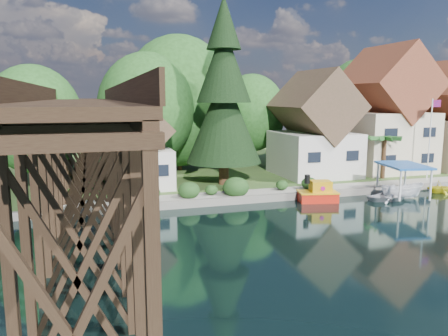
% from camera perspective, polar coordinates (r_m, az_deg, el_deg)
% --- Properties ---
extents(ground, '(140.00, 140.00, 0.00)m').
position_cam_1_polar(ground, '(30.66, 14.20, -7.49)').
color(ground, black).
rests_on(ground, ground).
extents(bank, '(140.00, 52.00, 0.50)m').
position_cam_1_polar(bank, '(61.59, -2.30, 1.39)').
color(bank, '#2D4D1F').
rests_on(bank, ground).
extents(seawall, '(60.00, 0.40, 0.62)m').
position_cam_1_polar(seawall, '(39.23, 13.21, -3.31)').
color(seawall, slate).
rests_on(seawall, ground).
extents(promenade, '(50.00, 2.60, 0.06)m').
position_cam_1_polar(promenade, '(41.28, 14.72, -2.43)').
color(promenade, gray).
rests_on(promenade, bank).
extents(trestle_bridge, '(4.12, 44.18, 9.30)m').
position_cam_1_polar(trestle_bridge, '(30.38, -17.95, 2.51)').
color(trestle_bridge, black).
rests_on(trestle_bridge, ground).
extents(house_left, '(7.64, 8.64, 11.02)m').
position_cam_1_polar(house_left, '(46.89, 11.71, 4.74)').
color(house_left, silver).
rests_on(house_left, bank).
extents(house_center, '(8.65, 9.18, 13.89)m').
position_cam_1_polar(house_center, '(52.13, 20.26, 6.21)').
color(house_center, beige).
rests_on(house_center, bank).
extents(shed, '(5.09, 5.40, 7.85)m').
position_cam_1_polar(shed, '(40.07, -10.50, 2.15)').
color(shed, silver).
rests_on(shed, bank).
extents(bg_trees, '(49.90, 13.30, 10.57)m').
position_cam_1_polar(bg_trees, '(49.13, 2.60, 7.63)').
color(bg_trees, '#382314').
rests_on(bg_trees, bank).
extents(shrubs, '(15.76, 2.47, 1.70)m').
position_cam_1_polar(shrubs, '(36.72, 0.56, -2.45)').
color(shrubs, '#173914').
rests_on(shrubs, bank).
extents(conifer, '(6.99, 6.99, 17.21)m').
position_cam_1_polar(conifer, '(40.65, -0.03, 9.41)').
color(conifer, '#382314').
rests_on(conifer, bank).
extents(palm_tree, '(4.00, 4.00, 4.56)m').
position_cam_1_polar(palm_tree, '(46.75, 20.28, 3.53)').
color(palm_tree, '#382314').
rests_on(palm_tree, bank).
extents(flagpole, '(1.25, 0.29, 8.02)m').
position_cam_1_polar(flagpole, '(47.28, 25.47, 4.41)').
color(flagpole, white).
rests_on(flagpole, bank).
extents(tugboat, '(3.55, 2.43, 2.36)m').
position_cam_1_polar(tugboat, '(37.40, 12.22, -3.26)').
color(tugboat, red).
rests_on(tugboat, ground).
extents(boat_white_a, '(3.72, 2.70, 0.76)m').
position_cam_1_polar(boat_white_a, '(39.74, 20.73, -3.41)').
color(boat_white_a, white).
rests_on(boat_white_a, ground).
extents(boat_canopy, '(4.03, 5.18, 3.00)m').
position_cam_1_polar(boat_canopy, '(40.60, 22.30, -1.94)').
color(boat_canopy, white).
rests_on(boat_canopy, ground).
extents(boat_yellow, '(2.82, 2.57, 1.27)m').
position_cam_1_polar(boat_yellow, '(44.53, 26.37, -2.13)').
color(boat_yellow, gold).
rests_on(boat_yellow, ground).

